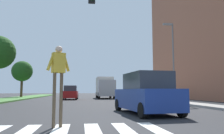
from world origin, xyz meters
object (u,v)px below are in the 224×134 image
Objects in this scene: pedestrian_performer at (58,72)px; truck_box_delivery at (105,87)px; street_lamp_right at (172,54)px; tree_distant at (22,71)px; sedan_midblock at (71,93)px; suv_crossing at (146,94)px.

pedestrian_performer is 25.87m from truck_box_delivery.
street_lamp_right is 3.01× the size of pedestrian_performer.
tree_distant is 30.01m from pedestrian_performer.
pedestrian_performer is at bearing -73.71° from tree_distant.
street_lamp_right is 1.21× the size of truck_box_delivery.
pedestrian_performer reaches higher than sedan_midblock.
sedan_midblock is at bearing -142.23° from truck_box_delivery.
sedan_midblock is (-0.64, 21.84, -0.86)m from pedestrian_performer.
truck_box_delivery reaches higher than pedestrian_performer.
truck_box_delivery is (4.77, 3.70, 0.83)m from sedan_midblock.
tree_distant is at bearing 165.78° from truck_box_delivery.
pedestrian_performer is at bearing -99.19° from truck_box_delivery.
truck_box_delivery is (0.30, 21.93, 0.70)m from suv_crossing.
truck_box_delivery is at bearing 112.92° from street_lamp_right.
pedestrian_performer is 21.87m from sedan_midblock.
sedan_midblock is (7.75, -6.87, -3.27)m from tree_distant.
street_lamp_right reaches higher than pedestrian_performer.
truck_box_delivery is (-5.22, 12.36, -2.96)m from street_lamp_right.
street_lamp_right is at bearing -41.19° from tree_distant.
tree_distant reaches higher than suv_crossing.
street_lamp_right is 13.76m from sedan_midblock.
tree_distant is at bearing 138.81° from street_lamp_right.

